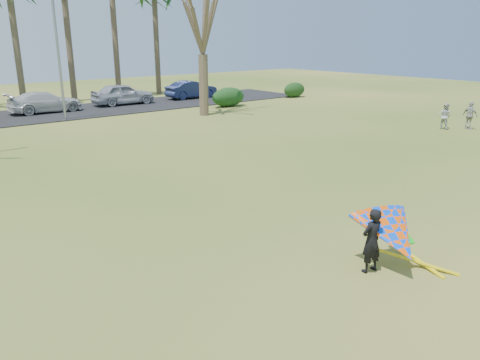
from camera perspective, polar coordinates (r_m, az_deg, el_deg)
ground at (r=12.51m, az=5.87°, el=-6.90°), size 100.00×100.00×0.00m
parking_strip at (r=34.36m, az=-25.34°, el=6.96°), size 46.00×7.00×0.06m
bare_tree_right at (r=31.76m, az=-4.65°, el=19.67°), size 6.27×6.27×9.21m
streetlight at (r=31.73m, az=-21.07°, el=14.85°), size 2.28×0.18×8.00m
hedge_near at (r=36.03m, az=-1.43°, el=10.08°), size 2.89×1.31×1.44m
hedge_far at (r=42.11m, az=6.64°, el=10.86°), size 2.32×1.09×1.29m
car_3 at (r=35.49m, az=-22.66°, el=8.77°), size 4.92×2.04×1.42m
car_4 at (r=37.85m, az=-14.09°, el=10.14°), size 4.81×2.05×1.62m
car_5 at (r=40.85m, az=-5.93°, el=10.91°), size 4.47×1.57×1.47m
pedestrian_a at (r=29.47m, az=23.69°, el=7.15°), size 0.57×0.73×1.47m
pedestrian_b at (r=29.96m, az=26.24°, el=7.07°), size 0.55×0.97×1.57m
kite_flyer at (r=10.98m, az=18.04°, el=-6.42°), size 2.13×2.39×2.02m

